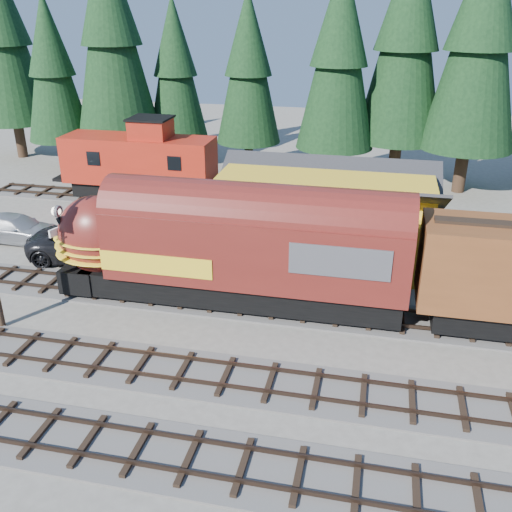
% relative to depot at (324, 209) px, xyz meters
% --- Properties ---
extents(ground, '(120.00, 120.00, 0.00)m').
position_rel_depot_xyz_m(ground, '(0.00, -10.50, -2.96)').
color(ground, '#6B665B').
rests_on(ground, ground).
extents(track_spur, '(32.00, 3.20, 0.33)m').
position_rel_depot_xyz_m(track_spur, '(-10.00, 7.50, -2.90)').
color(track_spur, '#4C4947').
rests_on(track_spur, ground).
extents(depot, '(12.80, 7.00, 5.30)m').
position_rel_depot_xyz_m(depot, '(0.00, 0.00, 0.00)').
color(depot, gold).
rests_on(depot, ground).
extents(conifer_backdrop, '(79.46, 23.29, 16.71)m').
position_rel_depot_xyz_m(conifer_backdrop, '(5.15, 14.07, 7.15)').
color(conifer_backdrop, black).
rests_on(conifer_backdrop, ground).
extents(locomotive, '(17.51, 3.48, 4.76)m').
position_rel_depot_xyz_m(locomotive, '(-4.33, -6.50, -0.21)').
color(locomotive, black).
rests_on(locomotive, ground).
extents(caboose, '(11.03, 3.20, 5.74)m').
position_rel_depot_xyz_m(caboose, '(-14.24, 7.50, -0.15)').
color(caboose, black).
rests_on(caboose, ground).
extents(pickup_truck_a, '(7.53, 4.44, 1.96)m').
position_rel_depot_xyz_m(pickup_truck_a, '(-12.89, -3.01, -1.98)').
color(pickup_truck_a, black).
rests_on(pickup_truck_a, ground).
extents(pickup_truck_b, '(5.73, 2.38, 1.66)m').
position_rel_depot_xyz_m(pickup_truck_b, '(-18.75, -1.61, -2.14)').
color(pickup_truck_b, '#A1A4A9').
rests_on(pickup_truck_b, ground).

